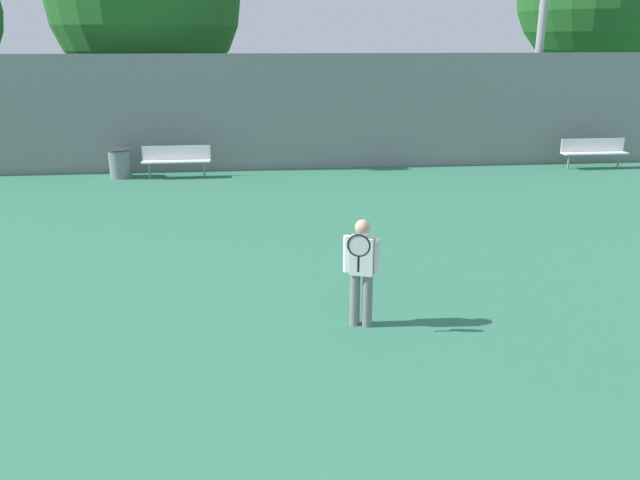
% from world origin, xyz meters
% --- Properties ---
extents(tennis_player, '(0.50, 0.48, 1.54)m').
position_xyz_m(tennis_player, '(0.89, 6.30, 0.86)').
color(tennis_player, slate).
rests_on(tennis_player, ground_plane).
extents(bench_courtside_near, '(1.93, 0.40, 0.90)m').
position_xyz_m(bench_courtside_near, '(-2.74, 16.51, 0.57)').
color(bench_courtside_near, white).
rests_on(bench_courtside_near, ground_plane).
extents(bench_courtside_far, '(2.03, 0.40, 0.90)m').
position_xyz_m(bench_courtside_far, '(9.86, 16.51, 0.57)').
color(bench_courtside_far, white).
rests_on(bench_courtside_far, ground_plane).
extents(trash_bin, '(0.63, 0.63, 0.82)m').
position_xyz_m(trash_bin, '(-4.36, 16.66, 0.41)').
color(trash_bin, gray).
rests_on(trash_bin, ground_plane).
extents(back_fence, '(25.12, 0.06, 3.41)m').
position_xyz_m(back_fence, '(0.00, 17.39, 1.71)').
color(back_fence, gray).
rests_on(back_fence, ground_plane).
extents(tree_green_tall, '(6.21, 6.21, 8.12)m').
position_xyz_m(tree_green_tall, '(-3.92, 20.78, 5.00)').
color(tree_green_tall, brown).
rests_on(tree_green_tall, ground_plane).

